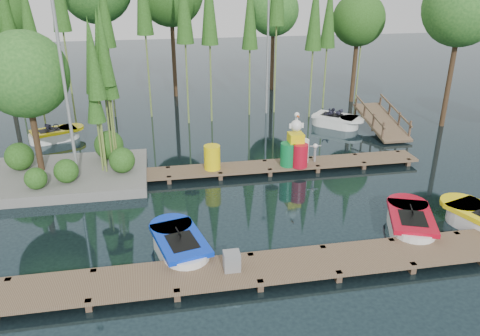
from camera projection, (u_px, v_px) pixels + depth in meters
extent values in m
plane|color=#1C2E34|center=(229.00, 202.00, 16.85)|extent=(90.00, 90.00, 0.00)
cube|color=brown|center=(255.00, 268.00, 12.67)|extent=(18.00, 1.50, 0.10)
cube|color=brown|center=(10.00, 287.00, 12.25)|extent=(0.16, 0.16, 0.50)
cube|color=brown|center=(89.00, 309.00, 11.46)|extent=(0.16, 0.16, 0.50)
cube|color=brown|center=(94.00, 278.00, 12.60)|extent=(0.16, 0.16, 0.50)
cube|color=brown|center=(177.00, 298.00, 11.82)|extent=(0.16, 0.16, 0.50)
cube|color=brown|center=(175.00, 270.00, 12.96)|extent=(0.16, 0.16, 0.50)
cube|color=brown|center=(260.00, 289.00, 12.18)|extent=(0.16, 0.16, 0.50)
cube|color=brown|center=(250.00, 262.00, 13.32)|extent=(0.16, 0.16, 0.50)
cube|color=brown|center=(338.00, 280.00, 12.54)|extent=(0.16, 0.16, 0.50)
cube|color=brown|center=(322.00, 254.00, 13.68)|extent=(0.16, 0.16, 0.50)
cube|color=brown|center=(412.00, 271.00, 12.90)|extent=(0.16, 0.16, 0.50)
cube|color=brown|center=(391.00, 247.00, 14.04)|extent=(0.16, 0.16, 0.50)
cube|color=brown|center=(455.00, 240.00, 14.40)|extent=(0.16, 0.16, 0.50)
cube|color=brown|center=(243.00, 168.00, 19.18)|extent=(15.00, 1.20, 0.10)
cube|color=brown|center=(61.00, 190.00, 17.64)|extent=(0.16, 0.16, 0.50)
cube|color=brown|center=(65.00, 180.00, 18.51)|extent=(0.16, 0.16, 0.50)
cube|color=brown|center=(116.00, 186.00, 17.98)|extent=(0.16, 0.16, 0.50)
cube|color=brown|center=(118.00, 176.00, 18.85)|extent=(0.16, 0.16, 0.50)
cube|color=brown|center=(169.00, 182.00, 18.32)|extent=(0.16, 0.16, 0.50)
cube|color=brown|center=(168.00, 173.00, 19.19)|extent=(0.16, 0.16, 0.50)
cube|color=brown|center=(220.00, 179.00, 18.66)|extent=(0.16, 0.16, 0.50)
cube|color=brown|center=(217.00, 169.00, 19.53)|extent=(0.16, 0.16, 0.50)
cube|color=brown|center=(270.00, 175.00, 18.99)|extent=(0.16, 0.16, 0.50)
cube|color=brown|center=(264.00, 166.00, 19.86)|extent=(0.16, 0.16, 0.50)
cube|color=brown|center=(317.00, 171.00, 19.33)|extent=(0.16, 0.16, 0.50)
cube|color=brown|center=(310.00, 163.00, 20.20)|extent=(0.16, 0.16, 0.50)
cube|color=brown|center=(363.00, 168.00, 19.67)|extent=(0.16, 0.16, 0.50)
cube|color=brown|center=(354.00, 160.00, 20.54)|extent=(0.16, 0.16, 0.50)
cube|color=brown|center=(408.00, 165.00, 20.01)|extent=(0.16, 0.16, 0.50)
cube|color=brown|center=(397.00, 157.00, 20.88)|extent=(0.16, 0.16, 0.50)
cube|color=slate|center=(67.00, 177.00, 18.50)|extent=(6.20, 4.20, 0.42)
sphere|color=#2E611E|center=(19.00, 157.00, 18.45)|extent=(1.10, 1.10, 1.10)
sphere|color=#2E611E|center=(66.00, 171.00, 17.37)|extent=(0.90, 0.90, 0.90)
sphere|color=#2E611E|center=(109.00, 145.00, 19.54)|extent=(1.20, 1.20, 1.20)
sphere|color=#2E611E|center=(36.00, 178.00, 16.86)|extent=(0.80, 0.80, 0.80)
sphere|color=#2E611E|center=(122.00, 160.00, 18.22)|extent=(1.00, 1.00, 1.00)
cylinder|color=#3E2A1A|center=(35.00, 131.00, 17.99)|extent=(0.24, 0.24, 3.60)
sphere|color=#377429|center=(25.00, 74.00, 17.13)|extent=(3.20, 3.20, 3.20)
cylinder|color=olive|center=(106.00, 103.00, 18.21)|extent=(0.07, 0.07, 5.93)
cone|color=#2E611E|center=(100.00, 48.00, 17.41)|extent=(0.70, 0.70, 2.97)
cylinder|color=olive|center=(98.00, 107.00, 18.06)|extent=(0.07, 0.07, 5.66)
cone|color=#2E611E|center=(91.00, 55.00, 17.29)|extent=(0.70, 0.70, 2.83)
cylinder|color=olive|center=(112.00, 111.00, 18.41)|extent=(0.07, 0.07, 5.22)
cone|color=#2E611E|center=(107.00, 64.00, 17.70)|extent=(0.70, 0.70, 2.61)
cylinder|color=olive|center=(100.00, 113.00, 17.55)|extent=(0.07, 0.07, 5.53)
cone|color=#2E611E|center=(93.00, 61.00, 16.80)|extent=(0.70, 0.70, 2.76)
cylinder|color=olive|center=(98.00, 132.00, 17.94)|extent=(0.07, 0.07, 4.01)
cone|color=#2E611E|center=(94.00, 96.00, 17.39)|extent=(0.70, 0.70, 2.01)
cylinder|color=olive|center=(109.00, 101.00, 18.10)|extent=(0.07, 0.07, 6.11)
cone|color=#2E611E|center=(103.00, 44.00, 17.27)|extent=(0.70, 0.70, 3.05)
cylinder|color=#3E2A1A|center=(451.00, 69.00, 24.05)|extent=(0.26, 0.26, 6.06)
sphere|color=#377429|center=(462.00, 7.00, 22.88)|extent=(3.81, 3.81, 3.81)
cylinder|color=#3E2A1A|center=(355.00, 62.00, 29.00)|extent=(0.26, 0.26, 5.02)
sphere|color=#2E611E|center=(359.00, 19.00, 28.02)|extent=(3.16, 3.16, 3.16)
cylinder|color=#3E2A1A|center=(273.00, 51.00, 31.91)|extent=(0.26, 0.26, 5.31)
sphere|color=#377429|center=(274.00, 10.00, 30.88)|extent=(3.34, 3.34, 3.34)
cylinder|color=#3E2A1A|center=(173.00, 47.00, 29.96)|extent=(0.26, 0.26, 6.46)
cylinder|color=#3E2A1A|center=(102.00, 45.00, 29.12)|extent=(0.26, 0.26, 6.85)
cylinder|color=#3E2A1A|center=(6.00, 66.00, 26.48)|extent=(0.26, 0.26, 5.48)
cylinder|color=olive|center=(11.00, 43.00, 24.92)|extent=(0.09, 0.09, 8.36)
cylinder|color=olive|center=(34.00, 57.00, 23.31)|extent=(0.09, 0.09, 7.48)
cone|color=#2E611E|center=(27.00, 13.00, 22.49)|extent=(0.90, 0.90, 4.11)
cylinder|color=olive|center=(63.00, 32.00, 23.66)|extent=(0.09, 0.09, 9.66)
cylinder|color=olive|center=(108.00, 48.00, 25.30)|extent=(0.09, 0.09, 7.69)
cone|color=#2E611E|center=(104.00, 6.00, 24.46)|extent=(0.90, 0.90, 4.23)
cylinder|color=olive|center=(146.00, 36.00, 25.07)|extent=(0.09, 0.09, 8.99)
cylinder|color=olive|center=(185.00, 44.00, 24.05)|extent=(0.09, 0.09, 8.44)
cylinder|color=olive|center=(210.00, 45.00, 24.42)|extent=(0.09, 0.09, 8.22)
cylinder|color=olive|center=(250.00, 50.00, 25.75)|extent=(0.09, 0.09, 7.41)
cone|color=#2E611E|center=(250.00, 10.00, 24.95)|extent=(0.90, 0.90, 4.07)
cylinder|color=olive|center=(276.00, 26.00, 25.75)|extent=(0.09, 0.09, 9.77)
cylinder|color=olive|center=(313.00, 51.00, 25.36)|extent=(0.09, 0.09, 7.40)
cone|color=#2E611E|center=(315.00, 11.00, 24.55)|extent=(0.90, 0.90, 4.07)
cylinder|color=olive|center=(327.00, 48.00, 27.08)|extent=(0.09, 0.09, 7.14)
cone|color=#2E611E|center=(329.00, 12.00, 26.31)|extent=(0.90, 0.90, 3.93)
cylinder|color=olive|center=(362.00, 32.00, 28.13)|extent=(0.09, 0.09, 8.61)
cylinder|color=gray|center=(66.00, 97.00, 16.84)|extent=(0.12, 0.12, 7.00)
cylinder|color=gray|center=(268.00, 52.00, 26.12)|extent=(0.12, 0.12, 7.00)
cube|color=brown|center=(381.00, 122.00, 24.02)|extent=(1.50, 3.94, 0.95)
cube|color=brown|center=(383.00, 131.00, 22.44)|extent=(0.08, 0.08, 0.90)
cube|color=brown|center=(373.00, 123.00, 23.40)|extent=(0.08, 0.08, 0.90)
cube|color=brown|center=(364.00, 114.00, 24.35)|extent=(0.08, 0.08, 0.90)
cube|color=brown|center=(356.00, 107.00, 25.31)|extent=(0.08, 0.08, 0.90)
cube|color=brown|center=(370.00, 111.00, 23.68)|extent=(0.06, 3.54, 0.83)
cube|color=brown|center=(410.00, 130.00, 22.68)|extent=(0.08, 0.08, 0.90)
cube|color=brown|center=(399.00, 121.00, 23.63)|extent=(0.08, 0.08, 0.90)
cube|color=brown|center=(389.00, 113.00, 24.58)|extent=(0.08, 0.08, 0.90)
cube|color=brown|center=(380.00, 105.00, 25.54)|extent=(0.08, 0.08, 0.90)
cube|color=brown|center=(395.00, 110.00, 23.91)|extent=(0.06, 3.54, 0.83)
cube|color=white|center=(180.00, 249.00, 13.62)|extent=(1.53, 1.53, 0.58)
cylinder|color=white|center=(174.00, 239.00, 14.16)|extent=(1.52, 1.52, 0.58)
cylinder|color=white|center=(187.00, 261.00, 13.08)|extent=(1.52, 1.52, 0.58)
cube|color=#0831CB|center=(180.00, 240.00, 13.50)|extent=(1.77, 2.44, 0.15)
cylinder|color=#0831CB|center=(171.00, 225.00, 14.28)|extent=(1.55, 1.55, 0.15)
cube|color=black|center=(182.00, 242.00, 13.30)|extent=(1.00, 1.20, 0.06)
torus|color=black|center=(178.00, 231.00, 13.55)|extent=(0.22, 0.32, 0.28)
cube|color=white|center=(410.00, 226.00, 14.87)|extent=(1.66, 1.67, 0.59)
cylinder|color=white|center=(407.00, 216.00, 15.45)|extent=(1.66, 1.66, 0.59)
cylinder|color=white|center=(413.00, 236.00, 14.28)|extent=(1.66, 1.66, 0.59)
cube|color=#B1081E|center=(411.00, 217.00, 14.74)|extent=(2.03, 2.56, 0.15)
cylinder|color=#B1081E|center=(407.00, 204.00, 15.60)|extent=(1.69, 1.69, 0.15)
cube|color=black|center=(413.00, 219.00, 14.53)|extent=(1.12, 1.27, 0.06)
torus|color=black|center=(412.00, 209.00, 14.81)|extent=(0.26, 0.33, 0.28)
cylinder|color=white|center=(468.00, 216.00, 15.44)|extent=(1.68, 1.68, 0.61)
cylinder|color=yellow|center=(461.00, 204.00, 15.55)|extent=(1.72, 1.72, 0.16)
cube|color=white|center=(54.00, 137.00, 22.96)|extent=(1.56, 1.55, 0.54)
cylinder|color=white|center=(67.00, 134.00, 23.27)|extent=(1.55, 1.55, 0.54)
cylinder|color=white|center=(42.00, 139.00, 22.65)|extent=(1.55, 1.55, 0.54)
cube|color=yellow|center=(53.00, 131.00, 22.85)|extent=(2.35, 1.93, 0.14)
cylinder|color=yellow|center=(71.00, 128.00, 23.30)|extent=(1.58, 1.58, 0.14)
cube|color=black|center=(49.00, 131.00, 22.73)|extent=(1.18, 1.06, 0.06)
torus|color=black|center=(56.00, 127.00, 22.85)|extent=(0.31, 0.24, 0.26)
imported|color=#1E1E2D|center=(47.00, 126.00, 22.61)|extent=(0.52, 0.46, 0.95)
cube|color=white|center=(335.00, 122.00, 25.08)|extent=(1.80, 1.80, 0.58)
cylinder|color=white|center=(346.00, 124.00, 24.77)|extent=(1.79, 1.79, 0.58)
cylinder|color=white|center=(324.00, 120.00, 25.39)|extent=(1.79, 1.79, 0.58)
cube|color=white|center=(336.00, 117.00, 24.95)|extent=(2.51, 2.44, 0.15)
cylinder|color=white|center=(352.00, 119.00, 24.50)|extent=(1.83, 1.83, 0.15)
cube|color=black|center=(332.00, 115.00, 25.04)|extent=(1.30, 1.29, 0.06)
torus|color=black|center=(339.00, 113.00, 24.80)|extent=(0.32, 0.31, 0.28)
imported|color=#1E1E2D|center=(331.00, 111.00, 24.98)|extent=(0.53, 0.52, 0.95)
imported|color=#1E1E2D|center=(340.00, 112.00, 25.11)|extent=(0.41, 0.40, 0.72)
cube|color=gray|center=(232.00, 261.00, 12.44)|extent=(0.44, 0.37, 0.54)
cylinder|color=yellow|center=(212.00, 157.00, 18.76)|extent=(0.66, 0.66, 0.99)
cylinder|color=#0C7438|center=(288.00, 154.00, 19.09)|extent=(0.64, 0.64, 0.96)
cylinder|color=white|center=(301.00, 151.00, 19.49)|extent=(0.64, 0.64, 0.96)
cylinder|color=red|center=(300.00, 156.00, 18.97)|extent=(0.64, 0.64, 0.96)
cube|color=yellow|center=(296.00, 138.00, 18.99)|extent=(0.59, 0.59, 0.38)
sphere|color=white|center=(296.00, 126.00, 18.79)|extent=(0.47, 0.47, 0.47)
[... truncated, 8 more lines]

